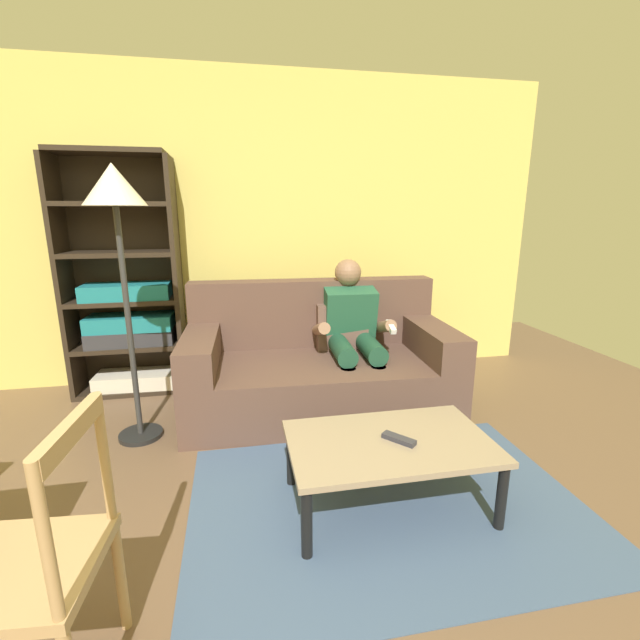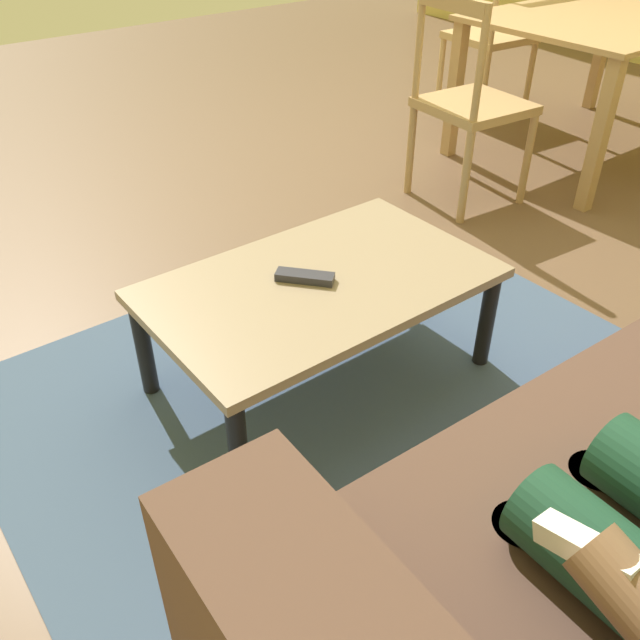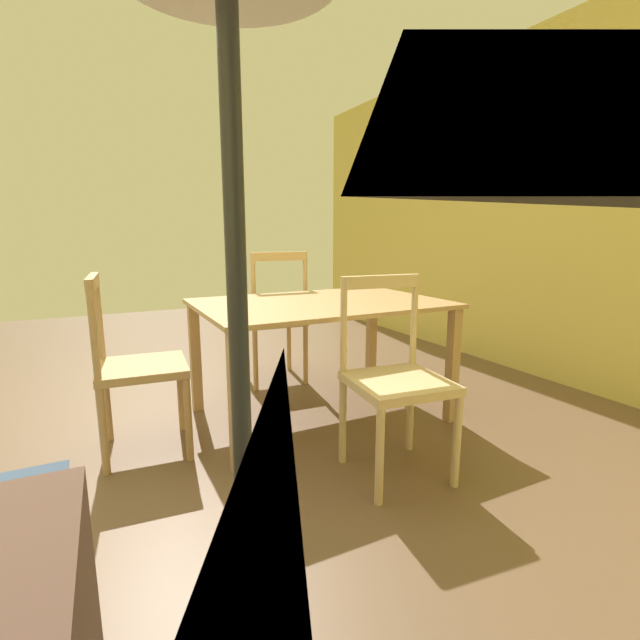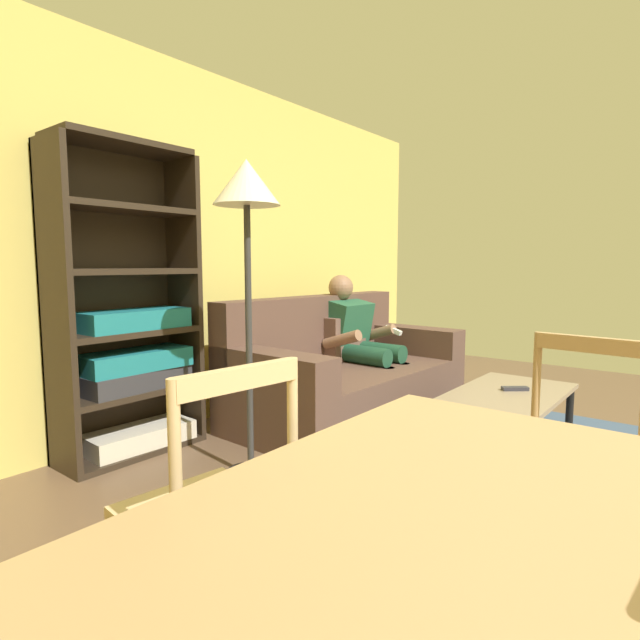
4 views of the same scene
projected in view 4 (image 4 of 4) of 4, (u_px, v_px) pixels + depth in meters
The scene contains 11 objects.
wall_back at pixel (167, 248), 3.59m from camera, with size 6.36×0.12×2.60m, color #DBC660.
couch at pixel (343, 374), 3.96m from camera, with size 1.99×1.05×0.93m.
person_lounging at pixel (360, 340), 4.16m from camera, with size 0.60×0.86×1.10m.
coffee_table at pixel (509, 398), 3.28m from camera, with size 1.01×0.62×0.37m.
tv_remote at pixel (515, 389), 3.29m from camera, with size 0.05×0.17×0.02m, color #2D2D38.
bookshelf at pixel (128, 331), 3.13m from camera, with size 0.88×0.36×1.92m.
dining_table at pixel (451, 549), 1.00m from camera, with size 1.41×0.96×0.71m.
dining_chair_near_wall at pixel (209, 514), 1.48m from camera, with size 0.46×0.46×0.92m.
dining_chair_facing_couch at pixel (570, 468), 1.82m from camera, with size 0.45×0.45×0.92m.
area_rug at pixel (507, 445), 3.31m from camera, with size 2.00×1.40×0.01m, color #3D5170.
floor_lamp at pixel (247, 212), 2.68m from camera, with size 0.36×0.36×1.74m.
Camera 4 is at (-2.16, -0.12, 1.18)m, focal length 28.23 mm.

